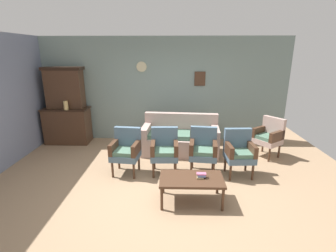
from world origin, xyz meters
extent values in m
plane|color=#997A5B|center=(0.00, 0.00, 0.00)|extent=(7.68, 7.68, 0.00)
cube|color=gray|center=(0.00, 2.63, 1.35)|extent=(6.40, 0.06, 2.70)
cube|color=#472D1E|center=(0.90, 2.58, 1.65)|extent=(0.28, 0.02, 0.36)
cylinder|color=beige|center=(-0.60, 2.58, 1.95)|extent=(0.26, 0.03, 0.26)
cube|color=#472D1E|center=(-2.55, 2.25, 0.45)|extent=(1.10, 0.52, 0.90)
cube|color=black|center=(-2.55, 2.25, 0.92)|extent=(1.16, 0.55, 0.03)
cube|color=#472D1E|center=(-2.55, 2.33, 1.41)|extent=(0.90, 0.36, 0.95)
cube|color=black|center=(-2.55, 2.33, 1.92)|extent=(0.99, 0.38, 0.08)
cylinder|color=tan|center=(-2.45, 2.07, 1.04)|extent=(0.11, 0.11, 0.22)
cube|color=tan|center=(0.39, 1.59, 0.21)|extent=(1.82, 0.94, 0.42)
cube|color=tan|center=(0.41, 1.90, 0.66)|extent=(1.77, 0.30, 0.48)
cube|color=tan|center=(1.19, 1.52, 0.54)|extent=(0.22, 0.81, 0.24)
cube|color=tan|center=(-0.41, 1.65, 0.54)|extent=(0.22, 0.81, 0.24)
cube|color=#4C705B|center=(0.89, 1.51, 0.47)|extent=(0.50, 0.59, 0.10)
cube|color=#4C705B|center=(0.39, 1.55, 0.47)|extent=(0.50, 0.59, 0.10)
cube|color=#4C705B|center=(-0.12, 1.59, 0.47)|extent=(0.50, 0.59, 0.10)
cube|color=slate|center=(-0.70, 0.52, 0.38)|extent=(0.57, 0.54, 0.12)
cube|color=#4C705B|center=(-0.70, 0.50, 0.47)|extent=(0.49, 0.46, 0.10)
cube|color=slate|center=(-0.68, 0.72, 0.67)|extent=(0.53, 0.16, 0.46)
cube|color=#472D1E|center=(-0.48, 0.50, 0.55)|extent=(0.13, 0.49, 0.22)
cube|color=#472D1E|center=(-0.92, 0.55, 0.55)|extent=(0.13, 0.49, 0.22)
cylinder|color=#472D1E|center=(-0.51, 0.31, 0.16)|extent=(0.04, 0.04, 0.32)
cylinder|color=#472D1E|center=(-0.93, 0.36, 0.16)|extent=(0.04, 0.04, 0.32)
cylinder|color=#472D1E|center=(-0.47, 0.69, 0.16)|extent=(0.04, 0.04, 0.32)
cylinder|color=#472D1E|center=(-0.89, 0.74, 0.16)|extent=(0.04, 0.04, 0.32)
cube|color=slate|center=(0.06, 0.55, 0.38)|extent=(0.53, 0.49, 0.12)
cube|color=#4C705B|center=(0.06, 0.53, 0.47)|extent=(0.45, 0.42, 0.10)
cube|color=slate|center=(0.05, 0.75, 0.67)|extent=(0.52, 0.11, 0.46)
cube|color=#472D1E|center=(0.28, 0.56, 0.55)|extent=(0.09, 0.48, 0.22)
cube|color=#472D1E|center=(-0.16, 0.55, 0.55)|extent=(0.09, 0.48, 0.22)
cylinder|color=#472D1E|center=(0.27, 0.37, 0.16)|extent=(0.04, 0.04, 0.32)
cylinder|color=#472D1E|center=(-0.15, 0.36, 0.16)|extent=(0.04, 0.04, 0.32)
cylinder|color=#472D1E|center=(0.26, 0.75, 0.16)|extent=(0.04, 0.04, 0.32)
cylinder|color=#472D1E|center=(-0.16, 0.74, 0.16)|extent=(0.04, 0.04, 0.32)
cube|color=slate|center=(0.81, 0.59, 0.38)|extent=(0.57, 0.54, 0.12)
cube|color=#4C705B|center=(0.81, 0.57, 0.47)|extent=(0.49, 0.46, 0.10)
cube|color=slate|center=(0.83, 0.79, 0.67)|extent=(0.53, 0.16, 0.46)
cube|color=#472D1E|center=(1.03, 0.56, 0.55)|extent=(0.14, 0.49, 0.22)
cube|color=#472D1E|center=(0.59, 0.62, 0.55)|extent=(0.14, 0.49, 0.22)
cylinder|color=#472D1E|center=(1.00, 0.38, 0.16)|extent=(0.04, 0.04, 0.32)
cylinder|color=#472D1E|center=(0.58, 0.43, 0.16)|extent=(0.04, 0.04, 0.32)
cylinder|color=#472D1E|center=(1.04, 0.75, 0.16)|extent=(0.04, 0.04, 0.32)
cylinder|color=#472D1E|center=(0.62, 0.80, 0.16)|extent=(0.04, 0.04, 0.32)
cube|color=slate|center=(1.50, 0.49, 0.38)|extent=(0.55, 0.51, 0.12)
cube|color=#4C705B|center=(1.50, 0.47, 0.47)|extent=(0.47, 0.43, 0.10)
cube|color=slate|center=(1.48, 0.69, 0.67)|extent=(0.53, 0.13, 0.46)
cube|color=#472D1E|center=(1.72, 0.51, 0.55)|extent=(0.11, 0.48, 0.22)
cube|color=#472D1E|center=(1.28, 0.48, 0.55)|extent=(0.11, 0.48, 0.22)
cylinder|color=#472D1E|center=(1.72, 0.32, 0.16)|extent=(0.04, 0.04, 0.32)
cylinder|color=#472D1E|center=(1.30, 0.29, 0.16)|extent=(0.04, 0.04, 0.32)
cylinder|color=#472D1E|center=(1.69, 0.70, 0.16)|extent=(0.04, 0.04, 0.32)
cylinder|color=#472D1E|center=(1.28, 0.67, 0.16)|extent=(0.04, 0.04, 0.32)
cube|color=tan|center=(2.35, 1.43, 0.38)|extent=(0.70, 0.70, 0.12)
cube|color=#4C705B|center=(2.34, 1.42, 0.47)|extent=(0.59, 0.60, 0.10)
cube|color=tan|center=(2.51, 1.55, 0.67)|extent=(0.39, 0.48, 0.46)
cube|color=#472D1E|center=(2.49, 1.25, 0.55)|extent=(0.43, 0.35, 0.22)
cube|color=#472D1E|center=(2.22, 1.61, 0.55)|extent=(0.43, 0.35, 0.22)
cylinder|color=#472D1E|center=(2.33, 1.15, 0.16)|extent=(0.04, 0.04, 0.32)
cylinder|color=#472D1E|center=(2.07, 1.48, 0.16)|extent=(0.04, 0.04, 0.32)
cylinder|color=#472D1E|center=(2.63, 1.38, 0.16)|extent=(0.04, 0.04, 0.32)
cylinder|color=#472D1E|center=(2.38, 1.71, 0.16)|extent=(0.04, 0.04, 0.32)
cube|color=#472D1E|center=(0.52, -0.41, 0.40)|extent=(1.00, 0.56, 0.04)
cylinder|color=#472D1E|center=(0.06, -0.17, 0.19)|extent=(0.04, 0.04, 0.38)
cylinder|color=#472D1E|center=(0.98, -0.17, 0.19)|extent=(0.04, 0.04, 0.38)
cylinder|color=#472D1E|center=(0.06, -0.65, 0.19)|extent=(0.04, 0.04, 0.38)
cylinder|color=#472D1E|center=(0.98, -0.65, 0.19)|extent=(0.04, 0.04, 0.38)
cube|color=olive|center=(0.65, -0.41, 0.43)|extent=(0.11, 0.09, 0.02)
cube|color=slate|center=(0.68, -0.40, 0.46)|extent=(0.12, 0.09, 0.03)
cube|color=#B75A7C|center=(0.67, -0.39, 0.48)|extent=(0.15, 0.08, 0.02)
camera|label=1|loc=(0.24, -3.90, 2.32)|focal=26.49mm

